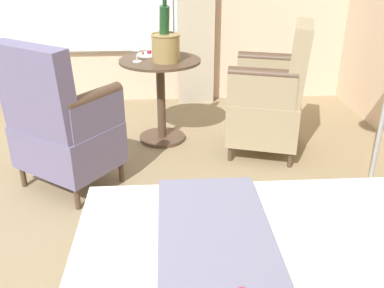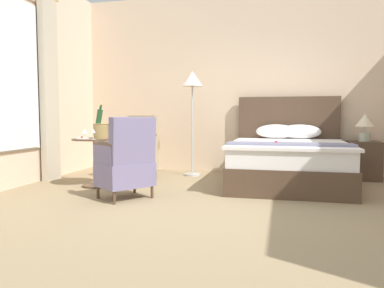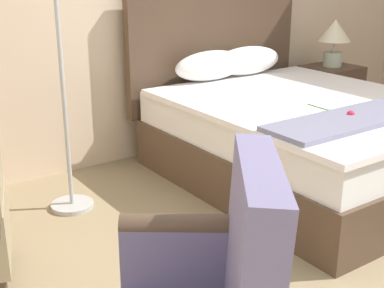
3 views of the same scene
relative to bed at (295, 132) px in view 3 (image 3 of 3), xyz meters
The scene contains 3 objects.
bed is the anchor object (origin of this frame).
nightstand 1.36m from the bed, 30.79° to the left, with size 0.51×0.44×0.61m.
bedside_lamp 1.46m from the bed, 30.79° to the left, with size 0.30×0.30×0.43m.
Camera 3 is at (-2.15, -0.98, 1.55)m, focal length 50.00 mm.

